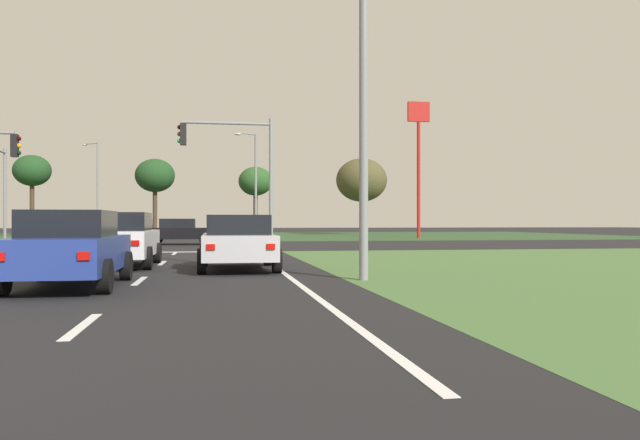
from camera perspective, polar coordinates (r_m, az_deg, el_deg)
The scene contains 31 objects.
ground_plane at distance 34.76m, azimuth -18.08°, elevation -2.30°, with size 200.00×200.00×0.00m, color black.
grass_verge_far_right at distance 62.29m, azimuth 9.50°, elevation -1.36°, with size 35.00×35.00×0.01m, color #2D4C28.
median_island_far at distance 59.59m, azimuth -14.53°, elevation -1.34°, with size 1.20×36.00×0.14m, color gray.
lane_dash_near at distance 8.40m, azimuth -20.91°, elevation -9.04°, with size 0.14×2.00×0.01m, color silver.
lane_dash_second at distance 14.29m, azimuth -16.17°, elevation -5.37°, with size 0.14×2.00×0.01m, color silver.
lane_dash_third at distance 20.25m, azimuth -14.22°, elevation -3.83°, with size 0.14×2.00×0.01m, color silver.
lane_dash_fourth at distance 26.22m, azimuth -13.16°, elevation -3.00°, with size 0.14×2.00×0.01m, color silver.
edge_line_right at distance 16.50m, azimuth -3.58°, elevation -4.67°, with size 0.14×24.00×0.01m, color silver.
stop_bar_near at distance 27.42m, azimuth -12.37°, elevation -2.87°, with size 6.40×0.50×0.01m, color silver.
crosswalk_bar_third at distance 30.61m, azimuth -27.16°, elevation -2.58°, with size 0.70×2.80×0.01m, color silver.
crosswalk_bar_fourth at distance 30.28m, azimuth -25.08°, elevation -2.60°, with size 0.70×2.80×0.01m, color silver.
crosswalk_bar_fifth at distance 29.99m, azimuth -22.96°, elevation -2.63°, with size 0.70×2.80×0.01m, color silver.
crosswalk_bar_sixth at distance 29.75m, azimuth -20.81°, elevation -2.65°, with size 0.70×2.80×0.01m, color silver.
crosswalk_bar_seventh at distance 29.55m, azimuth -18.62°, elevation -2.67°, with size 0.70×2.80×0.01m, color silver.
crosswalk_bar_eighth at distance 29.39m, azimuth -16.40°, elevation -2.69°, with size 0.70×2.80×0.01m, color silver.
car_silver_near at distance 17.13m, azimuth -7.53°, elevation -1.97°, with size 2.09×4.41×1.48m.
car_maroon_second at distance 68.34m, azimuth -15.82°, elevation -0.59°, with size 2.04×4.35×1.55m.
car_black_fourth at distance 36.61m, azimuth -12.68°, elevation -1.01°, with size 4.33×2.02×1.48m.
car_blue_fifth at distance 13.32m, azimuth -21.84°, elevation -2.40°, with size 1.97×4.27×1.52m.
car_white_sixth at distance 18.99m, azimuth -17.83°, elevation -1.67°, with size 2.08×4.54×1.57m.
car_navy_seventh at distance 45.31m, azimuth -19.00°, elevation -0.82°, with size 2.08×4.63×1.51m.
traffic_signal_near_right at distance 27.91m, azimuth -7.47°, elevation 5.42°, with size 4.18×0.32×5.90m.
street_lamp_near at distance 14.29m, azimuth 3.53°, elevation 15.99°, with size 1.92×1.68×9.44m.
street_lamp_third at distance 50.70m, azimuth -6.06°, elevation 3.72°, with size 1.86×1.02×8.47m.
street_lamp_fourth at distance 77.53m, azimuth -19.76°, elevation 3.20°, with size 1.99×1.27×10.58m.
pedestrian_at_median at distance 44.17m, azimuth -15.95°, elevation -0.29°, with size 0.34×0.34×1.75m.
fastfood_pole_sign at distance 51.42m, azimuth 8.99°, elevation 7.39°, with size 1.80×0.40×11.00m.
treeline_third at distance 65.17m, azimuth -24.83°, elevation 4.05°, with size 3.46×3.46×7.63m.
treeline_fourth at distance 64.59m, azimuth -14.85°, elevation 3.90°, with size 3.92×3.92×7.60m.
treeline_fifth at distance 65.43m, azimuth -5.92°, elevation 3.48°, with size 3.54×3.54×7.04m.
treeline_sixth at distance 65.53m, azimuth 3.82°, elevation 3.65°, with size 5.34×5.34×7.95m.
Camera 1 is at (5.13, -4.35, 1.30)m, focal length 35.01 mm.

